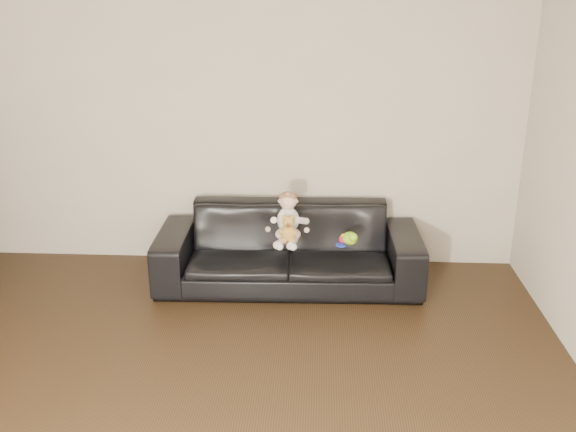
# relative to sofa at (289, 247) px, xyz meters

# --- Properties ---
(wall_back) EXTENTS (5.00, 0.00, 5.00)m
(wall_back) POSITION_rel_sofa_xyz_m (-0.46, 0.50, 0.97)
(wall_back) COLOR beige
(wall_back) RESTS_ON ground
(sofa) EXTENTS (2.27, 0.94, 0.66)m
(sofa) POSITION_rel_sofa_xyz_m (0.00, 0.00, 0.00)
(sofa) COLOR black
(sofa) RESTS_ON floor
(baby) EXTENTS (0.32, 0.39, 0.43)m
(baby) POSITION_rel_sofa_xyz_m (-0.00, -0.12, 0.29)
(baby) COLOR silver
(baby) RESTS_ON sofa
(teddy_bear) EXTENTS (0.15, 0.15, 0.23)m
(teddy_bear) POSITION_rel_sofa_xyz_m (0.01, -0.25, 0.26)
(teddy_bear) COLOR #BF8D36
(teddy_bear) RESTS_ON sofa
(toy_green) EXTENTS (0.14, 0.17, 0.11)m
(toy_green) POSITION_rel_sofa_xyz_m (0.51, -0.16, 0.16)
(toy_green) COLOR #95DA19
(toy_green) RESTS_ON sofa
(toy_rattle) EXTENTS (0.09, 0.09, 0.07)m
(toy_rattle) POSITION_rel_sofa_xyz_m (0.46, -0.14, 0.14)
(toy_rattle) COLOR red
(toy_rattle) RESTS_ON sofa
(toy_blue_disc) EXTENTS (0.11, 0.11, 0.01)m
(toy_blue_disc) POSITION_rel_sofa_xyz_m (0.44, -0.19, 0.11)
(toy_blue_disc) COLOR blue
(toy_blue_disc) RESTS_ON sofa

